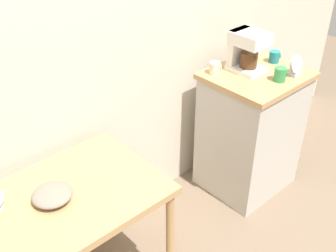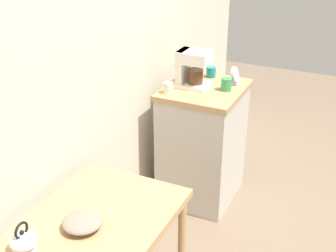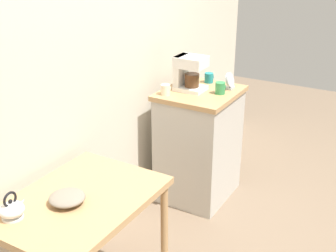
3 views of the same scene
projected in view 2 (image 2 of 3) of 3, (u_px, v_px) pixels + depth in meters
name	position (u px, v px, depth m)	size (l,w,h in m)	color
ground_plane	(158.00, 247.00, 3.02)	(8.00, 8.00, 0.00)	#7A6651
back_wall	(102.00, 29.00, 2.63)	(4.40, 0.10, 2.80)	beige
wooden_table	(95.00, 236.00, 2.15)	(0.88, 0.63, 0.73)	tan
kitchen_counter	(202.00, 143.00, 3.38)	(0.61, 0.54, 0.90)	#BCB7AD
bowl_stoneware	(82.00, 222.00, 2.05)	(0.18, 0.18, 0.06)	gray
teakettle	(24.00, 241.00, 1.92)	(0.15, 0.12, 0.14)	white
coffee_maker	(191.00, 67.00, 3.14)	(0.18, 0.22, 0.26)	white
mug_dark_teal	(211.00, 72.00, 3.36)	(0.08, 0.07, 0.08)	teal
mug_tall_green	(226.00, 84.00, 3.12)	(0.08, 0.07, 0.09)	#338C4C
mug_small_cream	(168.00, 88.00, 3.07)	(0.07, 0.07, 0.08)	beige
table_clock	(235.00, 76.00, 3.22)	(0.12, 0.06, 0.13)	#B2B5BA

